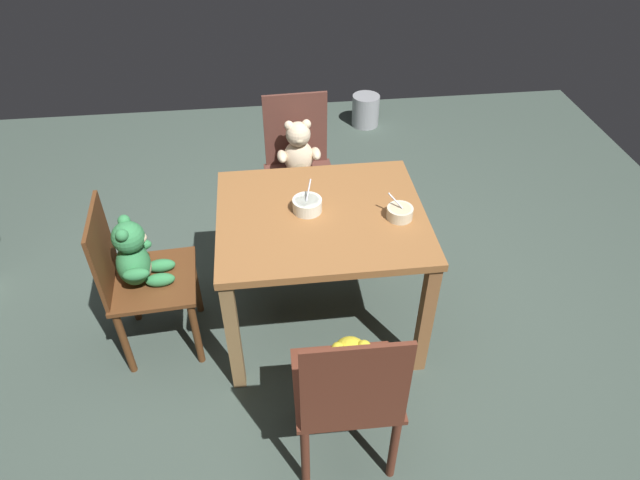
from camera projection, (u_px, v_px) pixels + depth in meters
ground_plane at (321, 320)px, 3.04m from camera, size 5.20×5.20×0.04m
dining_table at (321, 231)px, 2.64m from camera, size 0.97×0.83×0.72m
teddy_chair_near_front at (349, 383)px, 2.09m from camera, size 0.42×0.39×0.88m
teddy_chair_far_center at (299, 159)px, 3.29m from camera, size 0.43×0.38×0.89m
teddy_chair_near_left at (137, 266)px, 2.57m from camera, size 0.42×0.44×0.84m
porridge_bowl_white_center at (307, 205)px, 2.57m from camera, size 0.14×0.14×0.13m
porridge_bowl_cream_near_right at (400, 212)px, 2.53m from camera, size 0.12×0.12×0.11m
metal_pail at (366, 110)px, 4.64m from camera, size 0.23×0.23×0.26m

